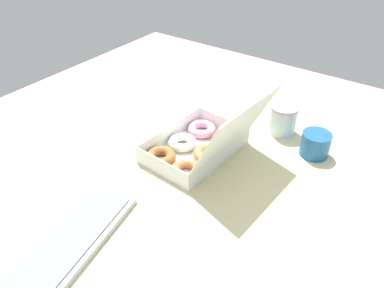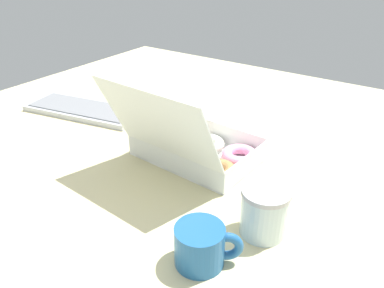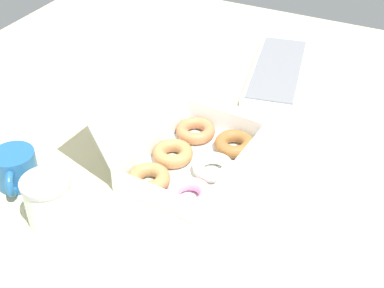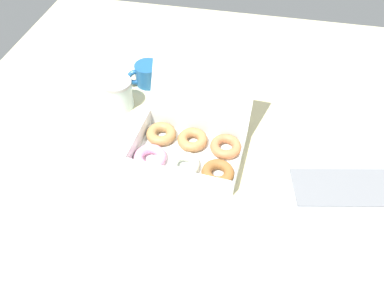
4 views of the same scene
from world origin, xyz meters
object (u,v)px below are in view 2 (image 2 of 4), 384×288
object	(u,v)px
donut_box	(194,149)
keyboard	(84,109)
coffee_mug	(202,245)
glass_jar	(264,211)

from	to	relation	value
donut_box	keyboard	xyz separation A→B (cm)	(50.56, -4.97, -2.39)
keyboard	coffee_mug	xyz separation A→B (cm)	(-72.94, 35.42, 3.05)
coffee_mug	glass_jar	size ratio (longest dim) A/B	1.14
donut_box	keyboard	world-z (taller)	donut_box
donut_box	glass_jar	xyz separation A→B (cm)	(-28.25, 16.35, 1.89)
donut_box	glass_jar	size ratio (longest dim) A/B	3.25
coffee_mug	glass_jar	bearing A→B (deg)	-112.64
donut_box	coffee_mug	size ratio (longest dim) A/B	2.85
donut_box	glass_jar	distance (cm)	32.70
keyboard	glass_jar	distance (cm)	81.76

